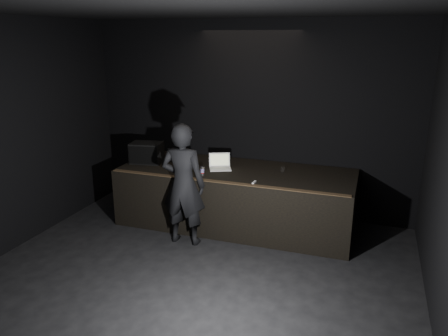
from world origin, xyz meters
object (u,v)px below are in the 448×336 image
at_px(beer_can, 202,171).
at_px(stage_riser, 236,197).
at_px(laptop, 220,165).
at_px(stage_monitor, 147,153).
at_px(person, 183,185).

bearing_deg(beer_can, stage_riser, 47.11).
bearing_deg(laptop, stage_riser, -23.35).
distance_m(stage_riser, beer_can, 0.86).
xyz_separation_m(laptop, beer_can, (-0.14, -0.46, 0.01)).
relative_size(stage_monitor, beer_can, 4.13).
relative_size(laptop, beer_can, 3.18).
bearing_deg(stage_monitor, person, -47.26).
bearing_deg(person, stage_riser, -123.04).
distance_m(laptop, beer_can, 0.48).
bearing_deg(person, laptop, -108.28).
relative_size(laptop, person, 0.24).
xyz_separation_m(stage_monitor, beer_can, (1.23, -0.37, -0.11)).
height_order(stage_riser, stage_monitor, stage_monitor).
distance_m(stage_monitor, beer_can, 1.29).
distance_m(stage_monitor, person, 1.41).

